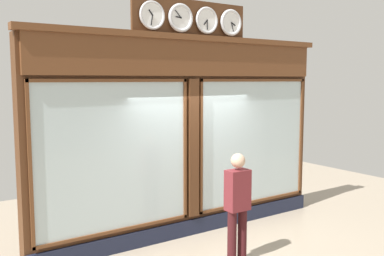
% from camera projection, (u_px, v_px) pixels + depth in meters
% --- Properties ---
extents(shop_facade, '(5.93, 0.42, 4.14)m').
position_uv_depth(shop_facade, '(188.00, 134.00, 7.69)').
color(shop_facade, '#4C2B16').
rests_on(shop_facade, ground_plane).
extents(pedestrian, '(0.36, 0.23, 1.69)m').
position_uv_depth(pedestrian, '(238.00, 203.00, 6.49)').
color(pedestrian, '#3A1316').
rests_on(pedestrian, ground_plane).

